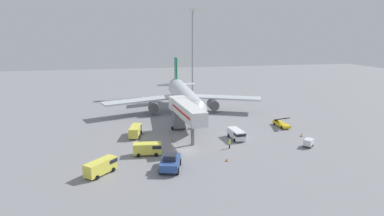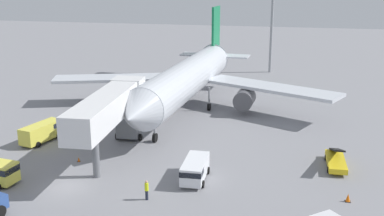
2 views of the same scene
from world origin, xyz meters
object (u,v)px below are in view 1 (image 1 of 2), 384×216
Objects in this scene: service_van_near_left at (135,130)px; jet_bridge at (185,111)px; baggage_cart_rear_right at (308,143)px; apron_light_mast at (192,36)px; service_van_far_center at (102,166)px; safety_cone_bravo at (227,160)px; safety_cone_alpha at (172,140)px; service_van_near_center at (237,134)px; ground_crew_worker_foreground at (230,144)px; safety_cone_charlie at (302,135)px; belt_loader_truck at (281,124)px; airplane_at_gate at (184,96)px; pushback_tug at (170,162)px; service_van_mid_center at (148,148)px.

jet_bridge is at bearing -15.65° from service_van_near_left.
baggage_cart_rear_right is (21.51, -11.20, -4.70)m from jet_bridge.
apron_light_mast reaches higher than baggage_cart_rear_right.
safety_cone_bravo is at bearing 1.83° from service_van_far_center.
safety_cone_alpha is 0.82× the size of safety_cone_bravo.
service_van_near_center is at bearing 147.86° from baggage_cart_rear_right.
ground_crew_worker_foreground is 3.10× the size of safety_cone_bravo.
service_van_near_center is 58.10m from apron_light_mast.
safety_cone_charlie is (33.78, -7.98, -0.89)m from service_van_near_left.
safety_cone_alpha is (-9.75, 6.68, -0.72)m from ground_crew_worker_foreground.
jet_bridge is 16.08m from safety_cone_bravo.
belt_loader_truck is 1.08× the size of service_van_far_center.
service_van_near_left is at bearing 179.60° from belt_loader_truck.
ground_crew_worker_foreground is (22.81, 6.53, -0.31)m from service_van_far_center.
service_van_far_center is 0.17× the size of apron_light_mast.
safety_cone_charlie is 0.02× the size of apron_light_mast.
jet_bridge is 24.22× the size of safety_cone_charlie.
service_van_near_center is at bearing 56.89° from ground_crew_worker_foreground.
airplane_at_gate is 7.04× the size of pushback_tug.
airplane_at_gate is 8.44× the size of service_van_mid_center.
ground_crew_worker_foreground reaches higher than safety_cone_alpha.
belt_loader_truck is 43.21m from service_van_far_center.
service_van_near_center is at bearing -154.24° from belt_loader_truck.
airplane_at_gate reaches higher than baggage_cart_rear_right.
safety_cone_charlie is at bearing -12.29° from jet_bridge.
jet_bridge is at bearing 70.35° from pushback_tug.
belt_loader_truck is (19.53, -17.14, -4.10)m from airplane_at_gate.
safety_cone_bravo is 21.75m from safety_cone_charlie.
ground_crew_worker_foreground is at bearing -83.99° from airplane_at_gate.
ground_crew_worker_foreground is 63.03m from apron_light_mast.
ground_crew_worker_foreground is at bearing -145.59° from belt_loader_truck.
ground_crew_worker_foreground is at bearing -34.70° from service_van_near_left.
safety_cone_bravo is at bearing -113.09° from ground_crew_worker_foreground.
ground_crew_worker_foreground is at bearing -96.24° from apron_light_mast.
service_van_near_left is at bearing 164.35° from jet_bridge.
service_van_far_center reaches higher than service_van_near_center.
service_van_near_center is at bearing -18.56° from service_van_near_left.
service_van_far_center is at bearing -164.02° from ground_crew_worker_foreground.
airplane_at_gate is 7.75× the size of belt_loader_truck.
safety_cone_alpha is (-12.93, 1.80, -0.90)m from service_van_near_center.
safety_cone_alpha is 0.02× the size of apron_light_mast.
service_van_near_center is (15.51, 12.07, -0.08)m from pushback_tug.
service_van_far_center is at bearing -108.67° from service_van_near_left.
airplane_at_gate is 2.44× the size of jet_bridge.
apron_light_mast is at bearing 64.24° from service_van_near_left.
service_van_mid_center is 10.68× the size of safety_cone_alpha.
safety_cone_charlie is at bearing -5.38° from service_van_near_center.
service_van_near_left reaches higher than baggage_cart_rear_right.
baggage_cart_rear_right is 1.40× the size of ground_crew_worker_foreground.
service_van_near_center is at bearing -21.45° from jet_bridge.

